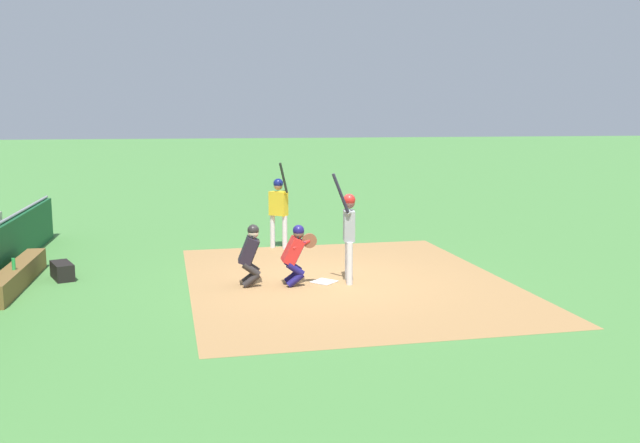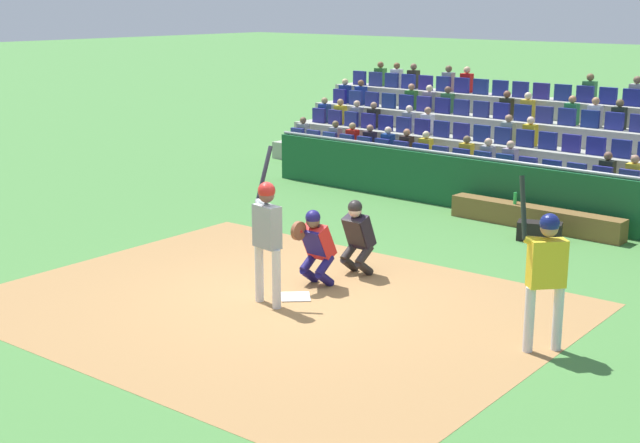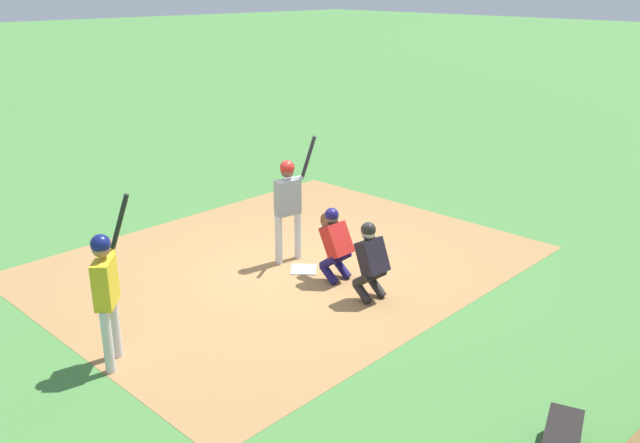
# 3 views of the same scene
# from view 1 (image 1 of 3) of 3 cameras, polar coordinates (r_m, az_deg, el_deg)

# --- Properties ---
(ground_plane) EXTENTS (160.00, 160.00, 0.00)m
(ground_plane) POSITION_cam_1_polar(r_m,az_deg,el_deg) (14.89, 0.34, -4.93)
(ground_plane) COLOR #47813C
(infield_dirt_patch) EXTENTS (8.57, 7.01, 0.01)m
(infield_dirt_patch) POSITION_cam_1_polar(r_m,az_deg,el_deg) (14.98, 2.23, -4.84)
(infield_dirt_patch) COLOR #A37747
(infield_dirt_patch) RESTS_ON ground_plane
(home_plate_marker) EXTENTS (0.62, 0.62, 0.02)m
(home_plate_marker) POSITION_cam_1_polar(r_m,az_deg,el_deg) (14.88, 0.34, -4.87)
(home_plate_marker) COLOR white
(home_plate_marker) RESTS_ON infield_dirt_patch
(batter_at_plate) EXTENTS (0.60, 0.56, 2.33)m
(batter_at_plate) POSITION_cam_1_polar(r_m,az_deg,el_deg) (14.65, 2.34, -0.46)
(batter_at_plate) COLOR silver
(batter_at_plate) RESTS_ON ground_plane
(catcher_crouching) EXTENTS (0.47, 0.72, 1.28)m
(catcher_crouching) POSITION_cam_1_polar(r_m,az_deg,el_deg) (14.50, -1.98, -2.43)
(catcher_crouching) COLOR navy
(catcher_crouching) RESTS_ON ground_plane
(home_plate_umpire) EXTENTS (0.47, 0.47, 1.29)m
(home_plate_umpire) POSITION_cam_1_polar(r_m,az_deg,el_deg) (14.53, -5.63, -2.48)
(home_plate_umpire) COLOR #282323
(home_plate_umpire) RESTS_ON ground_plane
(dugout_bench) EXTENTS (3.66, 0.40, 0.44)m
(dugout_bench) POSITION_cam_1_polar(r_m,az_deg,el_deg) (15.79, -23.26, -4.05)
(dugout_bench) COLOR brown
(dugout_bench) RESTS_ON ground_plane
(water_bottle_on_bench) EXTENTS (0.07, 0.07, 0.24)m
(water_bottle_on_bench) POSITION_cam_1_polar(r_m,az_deg,el_deg) (15.30, -23.50, -3.16)
(water_bottle_on_bench) COLOR green
(water_bottle_on_bench) RESTS_ON dugout_bench
(equipment_duffel_bag) EXTENTS (0.89, 0.64, 0.36)m
(equipment_duffel_bag) POSITION_cam_1_polar(r_m,az_deg,el_deg) (16.12, -20.09, -3.76)
(equipment_duffel_bag) COLOR black
(equipment_duffel_bag) RESTS_ON ground_plane
(on_deck_batter) EXTENTS (0.70, 0.50, 2.28)m
(on_deck_batter) POSITION_cam_1_polar(r_m,az_deg,el_deg) (18.35, -3.36, 1.35)
(on_deck_batter) COLOR silver
(on_deck_batter) RESTS_ON ground_plane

